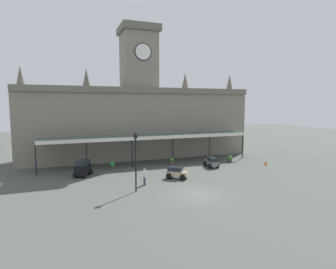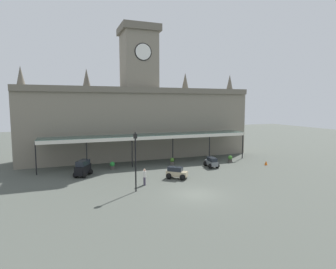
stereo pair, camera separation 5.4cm
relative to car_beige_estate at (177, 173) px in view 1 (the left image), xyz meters
The scene contains 12 objects.
ground_plane 5.64m from the car_beige_estate, 94.37° to the right, with size 140.00×140.00×0.00m, color #484D46.
station_building 14.86m from the car_beige_estate, 91.78° to the left, with size 33.58×6.46×19.31m.
entrance_canopy 8.94m from the car_beige_estate, 92.95° to the left, with size 27.96×3.26×3.97m.
car_beige_estate is the anchor object (origin of this frame).
car_black_van 10.53m from the car_beige_estate, 153.30° to the left, with size 2.28×2.59×1.77m.
car_grey_estate 7.21m from the car_beige_estate, 29.41° to the left, with size 1.67×2.32×1.27m.
pedestrian_crossing_forecourt 4.11m from the car_beige_estate, 163.63° to the right, with size 0.34×0.39×1.67m.
victorian_lamppost 6.56m from the car_beige_estate, 151.74° to the right, with size 0.30×0.30×5.51m.
traffic_cone 13.82m from the car_beige_estate, ahead, with size 0.40×0.40×0.57m, color orange.
planter_forecourt_centre 8.90m from the car_beige_estate, 130.69° to the left, with size 0.60×0.60×0.96m.
planter_by_canopy 6.87m from the car_beige_estate, 72.47° to the left, with size 0.60×0.60×0.96m.
planter_near_kerb 11.46m from the car_beige_estate, 27.27° to the left, with size 0.60×0.60×0.96m.
Camera 1 is at (-10.91, -21.69, 8.03)m, focal length 29.86 mm.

